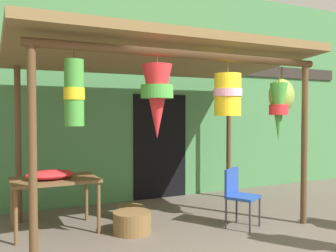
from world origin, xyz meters
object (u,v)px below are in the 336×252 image
at_px(wicker_basket_by_table, 132,222).
at_px(wicker_basket_spare, 130,212).
at_px(flower_heap_on_table, 51,175).
at_px(display_table, 55,184).
at_px(folding_chair, 238,192).

distance_m(wicker_basket_by_table, wicker_basket_spare, 0.69).
bearing_deg(wicker_basket_by_table, flower_heap_on_table, 153.99).
relative_size(display_table, flower_heap_on_table, 1.81).
bearing_deg(wicker_basket_spare, folding_chair, -40.25).
bearing_deg(wicker_basket_spare, flower_heap_on_table, -171.98).
bearing_deg(folding_chair, wicker_basket_spare, 139.75).
distance_m(display_table, flower_heap_on_table, 0.16).
relative_size(wicker_basket_by_table, wicker_basket_spare, 1.24).
bearing_deg(display_table, wicker_basket_by_table, -29.09).
height_order(flower_heap_on_table, wicker_basket_by_table, flower_heap_on_table).
bearing_deg(folding_chair, flower_heap_on_table, 160.08).
bearing_deg(display_table, flower_heap_on_table, -145.36).
relative_size(display_table, wicker_basket_spare, 2.72).
bearing_deg(flower_heap_on_table, wicker_basket_by_table, -26.01).
distance_m(flower_heap_on_table, wicker_basket_spare, 1.42).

